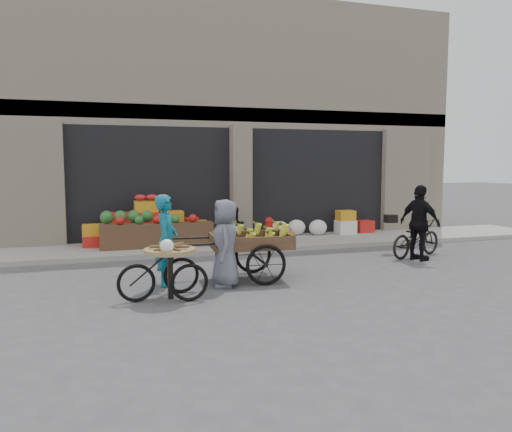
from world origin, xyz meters
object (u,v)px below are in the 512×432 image
object	(u,v)px
vendor_woman	(167,240)
tricycle_cart	(170,265)
fire_hydrant	(269,230)
pineapple_bin	(228,236)
bicycle	(416,238)
cyclist	(420,223)
seated_person	(236,224)
orange_bucket	(288,238)
vendor_grey	(225,243)
banana_cart	(248,239)

from	to	relation	value
vendor_woman	tricycle_cart	distance (m)	0.97
fire_hydrant	vendor_woman	distance (m)	4.42
pineapple_bin	bicycle	size ratio (longest dim) A/B	0.30
cyclist	bicycle	bearing A→B (deg)	-46.00
vendor_woman	seated_person	bearing A→B (deg)	-13.22
seated_person	orange_bucket	bearing A→B (deg)	-40.26
vendor_grey	bicycle	distance (m)	5.24
orange_bucket	vendor_grey	xyz separation A→B (m)	(-2.57, -3.53, 0.52)
pineapple_bin	seated_person	world-z (taller)	seated_person
seated_person	pineapple_bin	bearing A→B (deg)	-133.69
orange_bucket	seated_person	world-z (taller)	seated_person
fire_hydrant	seated_person	distance (m)	0.96
fire_hydrant	bicycle	distance (m)	3.65
seated_person	vendor_woman	xyz separation A→B (m)	(-2.36, -3.82, 0.24)
tricycle_cart	bicycle	xyz separation A→B (m)	(6.10, 1.95, -0.11)
pineapple_bin	orange_bucket	size ratio (longest dim) A/B	1.62
pineapple_bin	vendor_woman	size ratio (longest dim) A/B	0.31
fire_hydrant	tricycle_cart	size ratio (longest dim) A/B	0.49
orange_bucket	cyclist	world-z (taller)	cyclist
orange_bucket	bicycle	bearing A→B (deg)	-40.50
orange_bucket	vendor_woman	bearing A→B (deg)	-138.84
pineapple_bin	cyclist	distance (m)	4.67
orange_bucket	vendor_grey	size ratio (longest dim) A/B	0.20
fire_hydrant	vendor_grey	xyz separation A→B (m)	(-2.07, -3.58, 0.29)
orange_bucket	vendor_woman	distance (m)	4.77
seated_person	bicycle	distance (m)	4.60
fire_hydrant	vendor_grey	world-z (taller)	vendor_grey
fire_hydrant	tricycle_cart	bearing A→B (deg)	-127.47
vendor_woman	tricycle_cart	bearing A→B (deg)	-166.21
seated_person	vendor_grey	distance (m)	4.45
vendor_grey	bicycle	world-z (taller)	vendor_grey
pineapple_bin	cyclist	xyz separation A→B (m)	(3.85, -2.60, 0.50)
pineapple_bin	tricycle_cart	xyz separation A→B (m)	(-2.04, -4.15, 0.20)
seated_person	cyclist	distance (m)	4.71
fire_hydrant	bicycle	xyz separation A→B (m)	(2.95, -2.15, -0.05)
banana_cart	cyclist	size ratio (longest dim) A/B	1.52
banana_cart	vendor_grey	world-z (taller)	vendor_grey
banana_cart	cyclist	bearing A→B (deg)	12.79
fire_hydrant	orange_bucket	distance (m)	0.55
banana_cart	vendor_grey	size ratio (longest dim) A/B	1.66
pineapple_bin	orange_bucket	world-z (taller)	pineapple_bin
fire_hydrant	cyclist	bearing A→B (deg)	-42.75
tricycle_cart	bicycle	distance (m)	6.40
seated_person	tricycle_cart	xyz separation A→B (m)	(-2.44, -4.75, -0.02)
banana_cart	vendor_woman	xyz separation A→B (m)	(-1.53, 0.01, 0.05)
pineapple_bin	tricycle_cart	size ratio (longest dim) A/B	0.36
orange_bucket	tricycle_cart	distance (m)	5.45
orange_bucket	bicycle	size ratio (longest dim) A/B	0.19
tricycle_cart	vendor_grey	world-z (taller)	vendor_grey
bicycle	vendor_woman	bearing A→B (deg)	80.18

